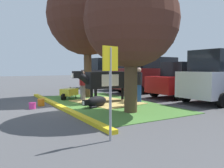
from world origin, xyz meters
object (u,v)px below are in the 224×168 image
object	(u,v)px
parking_sign	(110,75)
pickup_truck_maroon	(150,76)
wheelbarrow	(69,92)
suv_dark_grey	(109,73)
sedan_red	(184,80)
shade_tree_right	(131,20)
cow_holstein	(108,80)
suv_black	(222,76)
bucket_pink	(32,106)
hatchback_white	(132,77)
calf_lying	(96,102)
bucket_orange	(41,102)
person_handler	(83,85)
person_visitor_far	(139,84)
person_visitor_near	(133,86)
shade_tree_left	(87,15)

from	to	relation	value
parking_sign	pickup_truck_maroon	world-z (taller)	pickup_truck_maroon
pickup_truck_maroon	wheelbarrow	bearing A→B (deg)	-83.99
suv_dark_grey	sedan_red	xyz separation A→B (m)	(8.42, 0.21, -0.29)
wheelbarrow	pickup_truck_maroon	xyz separation A→B (m)	(-0.65, 6.16, 0.73)
shade_tree_right	pickup_truck_maroon	world-z (taller)	shade_tree_right
shade_tree_right	cow_holstein	size ratio (longest dim) A/B	1.67
suv_black	parking_sign	bearing A→B (deg)	-72.76
bucket_pink	pickup_truck_maroon	xyz separation A→B (m)	(-2.58, 8.42, 0.97)
hatchback_white	suv_black	xyz separation A→B (m)	(7.78, -0.10, 0.29)
calf_lying	pickup_truck_maroon	size ratio (longest dim) A/B	0.24
bucket_orange	hatchback_white	xyz separation A→B (m)	(-4.43, 8.08, 0.82)
person_handler	wheelbarrow	bearing A→B (deg)	-148.26
suv_dark_grey	suv_black	distance (m)	10.79
calf_lying	person_visitor_far	xyz separation A→B (m)	(-0.17, 2.41, 0.68)
person_visitor_far	pickup_truck_maroon	distance (m)	4.91
person_visitor_far	pickup_truck_maroon	bearing A→B (deg)	133.43
shade_tree_right	cow_holstein	distance (m)	3.56
cow_holstein	person_handler	xyz separation A→B (m)	(-1.20, -0.81, -0.26)
calf_lying	pickup_truck_maroon	world-z (taller)	pickup_truck_maroon
person_handler	person_visitor_near	world-z (taller)	person_visitor_near
wheelbarrow	bucket_orange	world-z (taller)	wheelbarrow
bucket_orange	suv_black	size ratio (longest dim) A/B	0.07
cow_holstein	person_visitor_near	xyz separation A→B (m)	(1.62, 0.33, -0.17)
bucket_orange	person_visitor_near	bearing A→B (deg)	56.74
bucket_pink	pickup_truck_maroon	distance (m)	8.86
person_visitor_near	bucket_pink	xyz separation A→B (m)	(-1.66, -3.88, -0.78)
cow_holstein	sedan_red	size ratio (longest dim) A/B	0.70
sedan_red	cow_holstein	bearing A→B (deg)	-94.47
shade_tree_left	sedan_red	distance (m)	6.64
sedan_red	suv_black	xyz separation A→B (m)	(2.37, 0.07, 0.29)
person_handler	pickup_truck_maroon	world-z (taller)	pickup_truck_maroon
calf_lying	suv_black	distance (m)	6.37
person_handler	sedan_red	distance (m)	5.87
bucket_orange	wheelbarrow	bearing A→B (deg)	127.36
cow_holstein	bucket_pink	world-z (taller)	cow_holstein
shade_tree_left	cow_holstein	size ratio (longest dim) A/B	2.19
person_visitor_near	suv_dark_grey	distance (m)	10.58
person_handler	sedan_red	size ratio (longest dim) A/B	0.35
person_visitor_near	person_visitor_far	world-z (taller)	person_visitor_far
sedan_red	pickup_truck_maroon	bearing A→B (deg)	179.46
person_visitor_near	pickup_truck_maroon	distance (m)	6.21
shade_tree_left	bucket_pink	bearing A→B (deg)	-57.93
calf_lying	suv_dark_grey	xyz separation A→B (m)	(-8.97, 5.74, 1.03)
bucket_pink	person_handler	bearing A→B (deg)	113.01
cow_holstein	person_visitor_far	world-z (taller)	person_visitor_far
suv_dark_grey	calf_lying	bearing A→B (deg)	-32.60
sedan_red	suv_black	bearing A→B (deg)	1.67
cow_holstein	suv_black	distance (m)	5.63
cow_holstein	suv_dark_grey	size ratio (longest dim) A/B	0.67
suv_dark_grey	person_visitor_far	bearing A→B (deg)	-20.72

